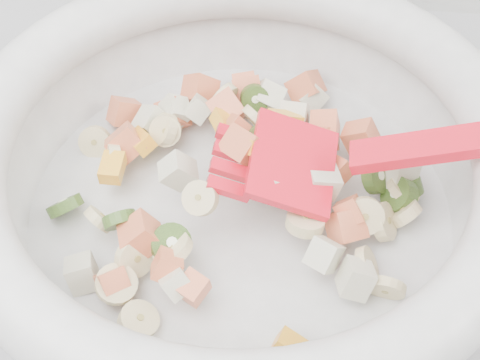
# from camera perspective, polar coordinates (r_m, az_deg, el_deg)

# --- Properties ---
(mixing_bowl) EXTENTS (0.49, 0.39, 0.16)m
(mixing_bowl) POSITION_cam_1_polar(r_m,az_deg,el_deg) (0.51, 0.09, 0.91)
(mixing_bowl) COLOR silver
(mixing_bowl) RESTS_ON counter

